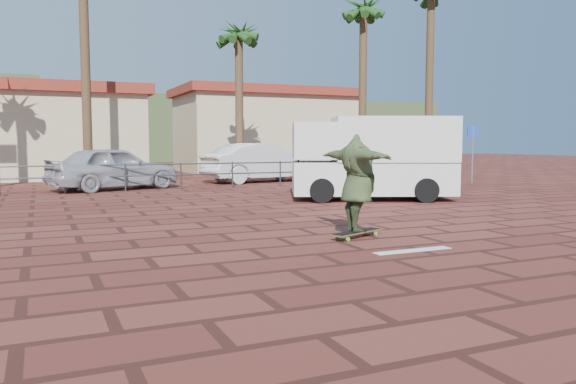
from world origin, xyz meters
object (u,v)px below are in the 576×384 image
at_px(longboard, 357,232).
at_px(campervan, 373,157).
at_px(car_silver, 114,168).
at_px(car_white, 261,163).
at_px(skateboarder, 357,183).

distance_m(longboard, campervan, 7.18).
distance_m(longboard, car_silver, 13.09).
relative_size(car_silver, car_white, 0.91).
height_order(longboard, skateboarder, skateboarder).
bearing_deg(skateboarder, car_silver, 11.00).
distance_m(skateboarder, car_white, 14.86).
bearing_deg(longboard, car_silver, 79.93).
xyz_separation_m(skateboarder, car_white, (3.68, 14.40, -0.15)).
bearing_deg(car_white, skateboarder, 155.69).
height_order(longboard, car_silver, car_silver).
height_order(car_silver, car_white, car_white).
xyz_separation_m(longboard, car_white, (3.68, 14.40, 0.76)).
bearing_deg(campervan, car_silver, 157.19).
distance_m(campervan, car_silver, 9.76).
bearing_deg(car_white, campervan, 172.41).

